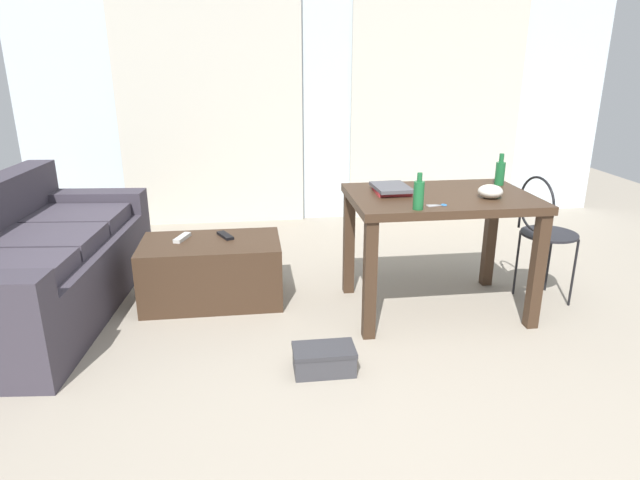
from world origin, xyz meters
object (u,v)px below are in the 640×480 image
Objects in this scene: bowl at (490,191)px; tv_remote_primary at (225,236)px; book_stack at (391,189)px; coffee_table at (212,271)px; scissors at (439,205)px; tv_remote_secondary at (182,238)px; bottle_far at (419,194)px; couch at (34,266)px; bottle_near at (500,172)px; shoebox at (324,359)px; craft_table at (439,213)px; wire_chair at (543,224)px.

tv_remote_primary is (-1.60, 0.53, -0.38)m from bowl.
book_stack is at bearing 159.69° from bowl.
scissors reaches higher than coffee_table.
tv_remote_primary is 0.99× the size of tv_remote_secondary.
bottle_far is 1.17× the size of tv_remote_secondary.
couch is 13.53× the size of bowl.
bottle_near reaches higher than bowl.
couch reaches higher than book_stack.
couch is 6.09× the size of shoebox.
bottle_far is (-0.24, -0.32, 0.21)m from craft_table.
couch reaches higher than tv_remote_secondary.
coffee_table is at bearing 176.45° from bottle_near.
bottle_far is at bearing -160.62° from wire_chair.
scissors is at bearing -111.14° from craft_table.
bottle_far is 0.54m from bowl.
book_stack is at bearing -42.22° from tv_remote_primary.
bowl is at bearing -14.62° from coffee_table.
bottle_far reaches higher than tv_remote_secondary.
bottle_far is at bearing 31.24° from shoebox.
book_stack is 2.46× the size of scissors.
bowl is (2.80, -0.41, 0.49)m from couch.
scissors is at bearing -159.97° from bowl.
tv_remote_primary is (-1.10, 0.71, -0.42)m from bottle_far.
tv_remote_primary is 1.24m from shoebox.
craft_table is 0.45m from bottle_far.
scissors is 0.67× the size of tv_remote_secondary.
shoebox is (-0.72, -0.40, -0.70)m from scissors.
wire_chair is 7.23× the size of scissors.
bottle_near is at bearing 14.89° from tv_remote_secondary.
shoebox is at bearing -32.43° from tv_remote_secondary.
wire_chair reaches higher than tv_remote_secondary.
couch is at bearing 160.42° from tv_remote_primary.
bottle_near is at bearing 35.89° from bottle_far.
bowl is at bearing 26.48° from shoebox.
tv_remote_secondary is at bearing 157.23° from scissors.
bottle_near reaches higher than wire_chair.
couch is 3.26m from wire_chair.
bottle_far reaches higher than bowl.
bottle_far reaches higher than scissors.
coffee_table is 4.42× the size of bottle_far.
bottle_near is 1.19× the size of tv_remote_primary.
book_stack is 1.41m from tv_remote_secondary.
shoebox is (-1.08, -0.54, -0.74)m from bowl.
coffee_table is 0.30m from tv_remote_secondary.
tv_remote_secondary reaches higher than tv_remote_primary.
wire_chair is at bearing -3.33° from book_stack.
scissors is (-0.10, -0.26, 0.12)m from craft_table.
couch is at bearing 165.45° from bottle_far.
couch is at bearing -178.17° from coffee_table.
wire_chair is at bearing -7.87° from coffee_table.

